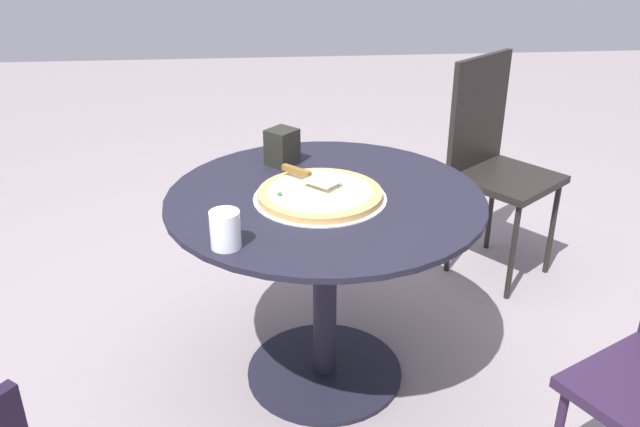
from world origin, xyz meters
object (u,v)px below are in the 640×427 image
Objects in this scene: patio_table at (325,249)px; pizza_on_tray at (320,194)px; napkin_dispenser at (282,147)px; patio_chair_corner at (494,154)px; pizza_server at (308,175)px; drinking_cup at (225,230)px.

patio_table is 2.42× the size of pizza_on_tray.
patio_table is at bearing -112.31° from napkin_dispenser.
patio_chair_corner is at bearing -21.19° from napkin_dispenser.
patio_table is 0.39m from napkin_dispenser.
pizza_on_tray is 1.09m from patio_chair_corner.
pizza_server is 0.20× the size of patio_chair_corner.
pizza_on_tray is 0.40m from drinking_cup.
napkin_dispenser is (-0.10, 0.30, 0.05)m from pizza_on_tray.
napkin_dispenser is 0.13× the size of patio_chair_corner.
pizza_on_tray is 2.22× the size of pizza_server.
patio_table is 1.05m from patio_chair_corner.
drinking_cup reaches higher than patio_table.
patio_chair_corner reaches higher than drinking_cup.
drinking_cup is at bearing -136.73° from patio_chair_corner.
pizza_server reaches higher than patio_table.
patio_chair_corner reaches higher than pizza_server.
napkin_dispenser reaches higher than pizza_server.
pizza_server reaches higher than pizza_on_tray.
patio_chair_corner is at bearing 43.27° from drinking_cup.
drinking_cup is 0.61m from napkin_dispenser.
napkin_dispenser is at bearing 73.87° from drinking_cup.
napkin_dispenser reaches higher than pizza_on_tray.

